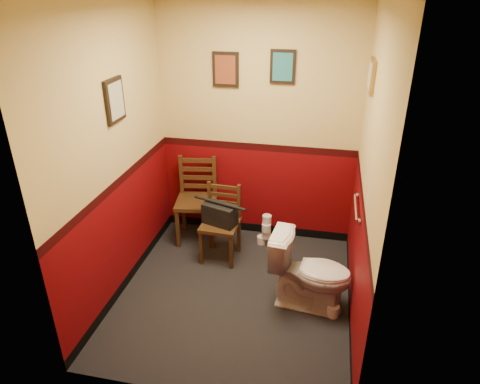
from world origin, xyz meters
name	(u,v)px	position (x,y,z in m)	size (l,w,h in m)	color
floor	(235,293)	(0.00, 0.00, 0.00)	(2.20, 2.40, 0.00)	black
wall_back	(258,126)	(0.00, 1.20, 1.35)	(2.20, 2.70, 0.00)	#5D0509
wall_front	(191,243)	(0.00, -1.20, 1.35)	(2.20, 2.70, 0.00)	#5D0509
wall_left	(115,158)	(-1.10, 0.00, 1.35)	(2.40, 2.70, 0.00)	#5D0509
wall_right	(367,179)	(1.10, 0.00, 1.35)	(2.40, 2.70, 0.00)	#5D0509
grab_bar	(356,208)	(1.07, 0.25, 0.95)	(0.05, 0.56, 0.06)	silver
framed_print_back_a	(226,70)	(-0.35, 1.18, 1.95)	(0.28, 0.04, 0.36)	black
framed_print_back_b	(283,67)	(0.25, 1.18, 2.00)	(0.26, 0.04, 0.34)	black
framed_print_left	(115,100)	(-1.08, 0.10, 1.85)	(0.04, 0.30, 0.38)	black
framed_print_right	(372,76)	(1.08, 0.60, 2.05)	(0.04, 0.34, 0.28)	olive
toilet	(311,273)	(0.72, -0.01, 0.37)	(0.42, 0.75, 0.74)	white
toilet_brush	(333,310)	(0.95, -0.12, 0.06)	(0.11, 0.11, 0.40)	silver
chair_left	(197,200)	(-0.66, 0.96, 0.49)	(0.52, 0.52, 0.98)	#492D15
chair_right	(221,223)	(-0.29, 0.62, 0.42)	(0.41, 0.41, 0.84)	#492D15
handbag	(220,214)	(-0.29, 0.58, 0.55)	(0.40, 0.28, 0.26)	black
tp_stack	(266,232)	(0.17, 0.94, 0.16)	(0.22, 0.13, 0.38)	silver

